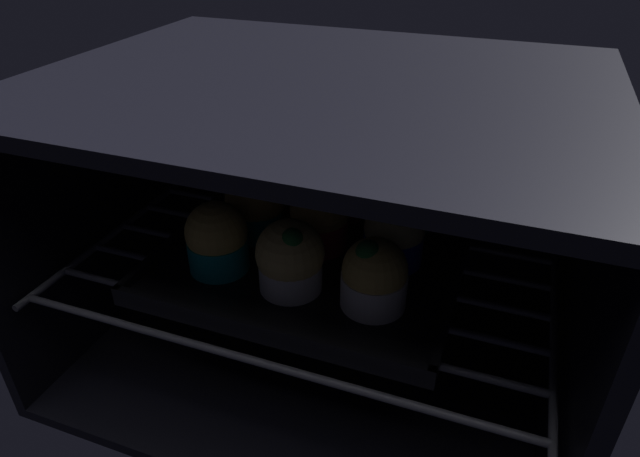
% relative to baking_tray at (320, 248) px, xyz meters
% --- Properties ---
extents(oven_cavity, '(0.59, 0.47, 0.37)m').
position_rel_baking_tray_xyz_m(oven_cavity, '(0.00, 0.04, 0.02)').
color(oven_cavity, black).
rests_on(oven_cavity, ground).
extents(oven_rack, '(0.55, 0.42, 0.01)m').
position_rel_baking_tray_xyz_m(oven_rack, '(0.00, 0.00, -0.01)').
color(oven_rack, '#42424C').
rests_on(oven_rack, oven_cavity).
extents(baking_tray, '(0.34, 0.34, 0.02)m').
position_rel_baking_tray_xyz_m(baking_tray, '(0.00, 0.00, 0.00)').
color(baking_tray, black).
rests_on(baking_tray, oven_rack).
extents(muffin_row0_col0, '(0.07, 0.07, 0.08)m').
position_rel_baking_tray_xyz_m(muffin_row0_col0, '(-0.09, -0.08, 0.04)').
color(muffin_row0_col0, '#0C8C84').
rests_on(muffin_row0_col0, baking_tray).
extents(muffin_row0_col1, '(0.07, 0.07, 0.08)m').
position_rel_baking_tray_xyz_m(muffin_row0_col1, '(0.00, -0.09, 0.04)').
color(muffin_row0_col1, silver).
rests_on(muffin_row0_col1, baking_tray).
extents(muffin_row0_col2, '(0.07, 0.07, 0.08)m').
position_rel_baking_tray_xyz_m(muffin_row0_col2, '(0.09, -0.09, 0.04)').
color(muffin_row0_col2, silver).
rests_on(muffin_row0_col2, baking_tray).
extents(muffin_row1_col0, '(0.07, 0.07, 0.08)m').
position_rel_baking_tray_xyz_m(muffin_row1_col0, '(-0.08, -0.00, 0.04)').
color(muffin_row1_col0, '#0C8C84').
rests_on(muffin_row1_col0, baking_tray).
extents(muffin_row1_col1, '(0.07, 0.07, 0.08)m').
position_rel_baking_tray_xyz_m(muffin_row1_col1, '(-0.00, -0.00, 0.04)').
color(muffin_row1_col1, red).
rests_on(muffin_row1_col1, baking_tray).
extents(muffin_row1_col2, '(0.07, 0.07, 0.08)m').
position_rel_baking_tray_xyz_m(muffin_row1_col2, '(0.09, -0.00, 0.04)').
color(muffin_row1_col2, '#1928B7').
rests_on(muffin_row1_col2, baking_tray).
extents(muffin_row2_col0, '(0.07, 0.07, 0.08)m').
position_rel_baking_tray_xyz_m(muffin_row2_col0, '(-0.08, 0.08, 0.04)').
color(muffin_row2_col0, red).
rests_on(muffin_row2_col0, baking_tray).
extents(muffin_row2_col1, '(0.07, 0.07, 0.08)m').
position_rel_baking_tray_xyz_m(muffin_row2_col1, '(-0.00, 0.08, 0.04)').
color(muffin_row2_col1, red).
rests_on(muffin_row2_col1, baking_tray).
extents(muffin_row2_col2, '(0.07, 0.07, 0.08)m').
position_rel_baking_tray_xyz_m(muffin_row2_col2, '(0.09, 0.08, 0.04)').
color(muffin_row2_col2, '#0C8C84').
rests_on(muffin_row2_col2, baking_tray).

